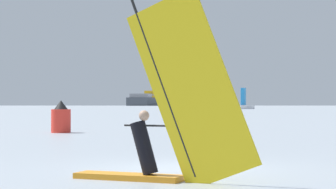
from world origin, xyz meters
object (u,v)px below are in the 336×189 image
small_sailboat (245,107)px  windsurfer (163,124)px  cargo_ship (152,100)px  channel_buoy (61,118)px

small_sailboat → windsurfer: bearing=-130.3°
windsurfer → cargo_ship: 882.09m
cargo_ship → channel_buoy: size_ratio=77.90×
channel_buoy → small_sailboat: small_sailboat is taller
channel_buoy → small_sailboat: 191.91m
cargo_ship → channel_buoy: (-124.28, -850.31, -7.31)m
channel_buoy → small_sailboat: bearing=70.7°
cargo_ship → small_sailboat: size_ratio=16.80×
windsurfer → channel_buoy: bearing=-52.6°
windsurfer → cargo_ship: (122.18, 873.56, 6.95)m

